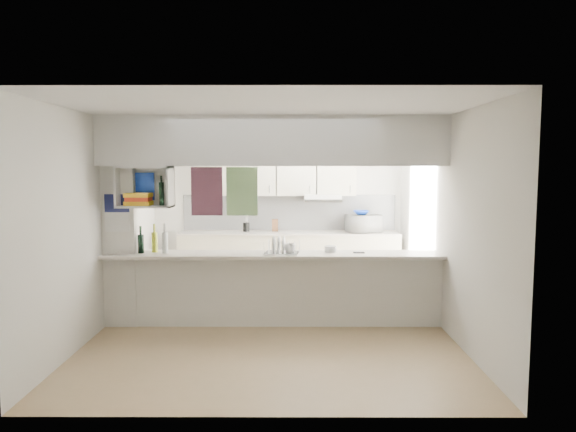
{
  "coord_description": "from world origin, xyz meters",
  "views": [
    {
      "loc": [
        0.21,
        -6.32,
        1.99
      ],
      "look_at": [
        0.19,
        0.5,
        1.34
      ],
      "focal_mm": 32.0,
      "sensor_mm": 36.0,
      "label": 1
    }
  ],
  "objects_px": {
    "dish_rack": "(282,246)",
    "wine_bottles": "(154,242)",
    "microwave": "(364,223)",
    "bowl": "(361,213)"
  },
  "relations": [
    {
      "from": "microwave",
      "to": "dish_rack",
      "type": "xyz_separation_m",
      "value": [
        -1.31,
        -2.08,
        -0.06
      ]
    },
    {
      "from": "bowl",
      "to": "wine_bottles",
      "type": "bearing_deg",
      "value": -144.14
    },
    {
      "from": "microwave",
      "to": "bowl",
      "type": "relative_size",
      "value": 1.99
    },
    {
      "from": "bowl",
      "to": "dish_rack",
      "type": "relative_size",
      "value": 0.57
    },
    {
      "from": "bowl",
      "to": "wine_bottles",
      "type": "xyz_separation_m",
      "value": [
        -2.87,
        -2.08,
        -0.19
      ]
    },
    {
      "from": "dish_rack",
      "to": "wine_bottles",
      "type": "bearing_deg",
      "value": -172.34
    },
    {
      "from": "microwave",
      "to": "dish_rack",
      "type": "bearing_deg",
      "value": 43.56
    },
    {
      "from": "microwave",
      "to": "wine_bottles",
      "type": "xyz_separation_m",
      "value": [
        -2.91,
        -2.04,
        -0.01
      ]
    },
    {
      "from": "dish_rack",
      "to": "wine_bottles",
      "type": "height_order",
      "value": "wine_bottles"
    },
    {
      "from": "dish_rack",
      "to": "wine_bottles",
      "type": "distance_m",
      "value": 1.6
    }
  ]
}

